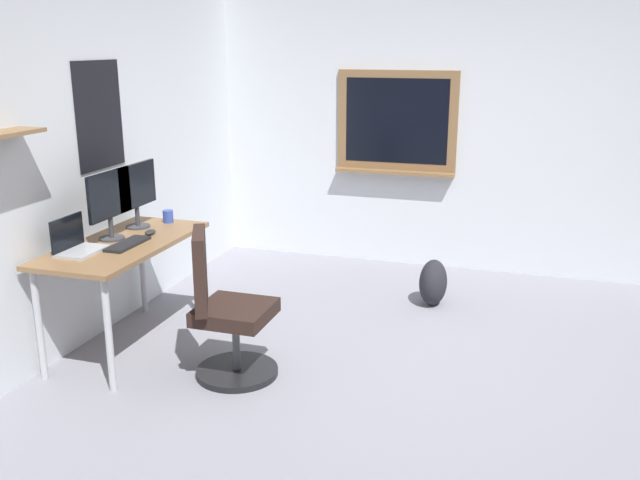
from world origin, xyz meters
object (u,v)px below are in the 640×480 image
(backpack, at_px, (433,282))
(laptop, at_px, (76,244))
(desk, at_px, (124,254))
(monitor_secondary, at_px, (137,191))
(coffee_mug, at_px, (168,216))
(computer_mouse, at_px, (150,232))
(monitor_primary, at_px, (110,200))
(keyboard, at_px, (128,244))
(office_chair, at_px, (225,315))

(backpack, bearing_deg, laptop, 130.36)
(desk, height_order, monitor_secondary, monitor_secondary)
(backpack, bearing_deg, coffee_mug, 115.35)
(laptop, bearing_deg, monitor_secondary, -4.23)
(laptop, bearing_deg, computer_mouse, -23.88)
(coffee_mug, bearing_deg, monitor_primary, 166.28)
(desk, height_order, monitor_primary, monitor_primary)
(monitor_primary, distance_m, computer_mouse, 0.36)
(laptop, xyz_separation_m, coffee_mug, (0.84, -0.17, -0.01))
(computer_mouse, bearing_deg, keyboard, 180.00)
(office_chair, distance_m, monitor_secondary, 1.24)
(office_chair, distance_m, backpack, 1.95)
(backpack, bearing_deg, office_chair, 147.09)
(computer_mouse, bearing_deg, desk, 160.23)
(monitor_primary, bearing_deg, office_chair, -104.12)
(computer_mouse, xyz_separation_m, backpack, (1.21, -1.80, -0.59))
(monitor_primary, height_order, monitor_secondary, same)
(office_chair, relative_size, monitor_secondary, 2.05)
(desk, distance_m, laptop, 0.36)
(laptop, distance_m, monitor_primary, 0.39)
(computer_mouse, bearing_deg, monitor_primary, 135.90)
(laptop, xyz_separation_m, backpack, (1.72, -2.02, -0.62))
(laptop, relative_size, coffee_mug, 3.37)
(coffee_mug, bearing_deg, office_chair, -133.32)
(computer_mouse, distance_m, backpack, 2.25)
(coffee_mug, bearing_deg, monitor_secondary, 146.73)
(monitor_primary, height_order, backpack, monitor_primary)
(desk, bearing_deg, office_chair, -103.63)
(desk, bearing_deg, monitor_secondary, 15.52)
(coffee_mug, height_order, backpack, coffee_mug)
(laptop, height_order, coffee_mug, laptop)
(laptop, xyz_separation_m, keyboard, (0.23, -0.22, -0.04))
(office_chair, bearing_deg, laptop, 95.50)
(keyboard, bearing_deg, coffee_mug, 4.64)
(monitor_primary, xyz_separation_m, computer_mouse, (0.18, -0.18, -0.25))
(office_chair, relative_size, backpack, 2.55)
(monitor_primary, bearing_deg, monitor_secondary, 0.00)
(desk, xyz_separation_m, monitor_secondary, (0.36, 0.10, 0.35))
(computer_mouse, xyz_separation_m, coffee_mug, (0.34, 0.05, 0.03))
(desk, relative_size, monitor_secondary, 2.81)
(laptop, bearing_deg, office_chair, -84.50)
(office_chair, xyz_separation_m, laptop, (-0.09, 0.97, 0.40))
(computer_mouse, relative_size, backpack, 0.28)
(desk, bearing_deg, monitor_primary, 71.87)
(monitor_secondary, xyz_separation_m, computer_mouse, (-0.14, -0.18, -0.25))
(monitor_primary, height_order, coffee_mug, monitor_primary)
(laptop, distance_m, backpack, 2.73)
(monitor_secondary, xyz_separation_m, backpack, (1.07, -1.98, -0.84))
(keyboard, bearing_deg, desk, 49.85)
(keyboard, xyz_separation_m, coffee_mug, (0.62, 0.05, 0.04))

